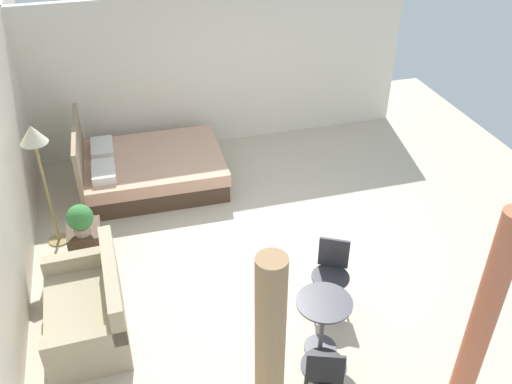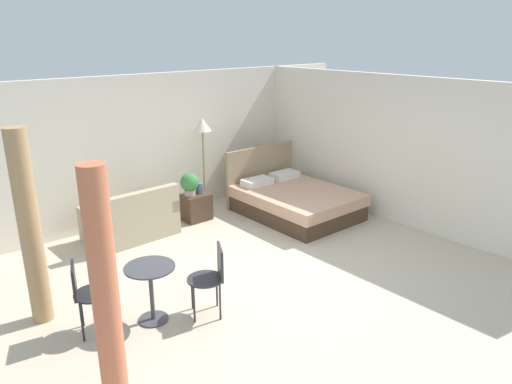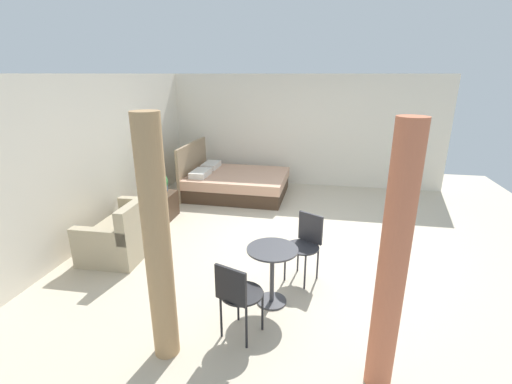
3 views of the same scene
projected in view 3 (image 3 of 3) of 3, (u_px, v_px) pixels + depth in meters
The scene contains 14 objects.
ground_plane at pixel (291, 236), 5.79m from camera, with size 8.99×9.22×0.02m, color beige.
wall_back at pixel (107, 153), 5.93m from camera, with size 8.99×0.12×2.51m, color silver.
wall_right at pixel (304, 131), 8.18m from camera, with size 0.12×6.22×2.51m, color silver.
bed at pixel (234, 183), 7.69m from camera, with size 1.65×2.11×1.10m.
couch at pixel (129, 231), 5.30m from camera, with size 1.40×0.84×0.85m.
nightstand at pixel (164, 205), 6.47m from camera, with size 0.48×0.41×0.47m.
potted_plant at pixel (159, 183), 6.23m from camera, with size 0.32×0.32×0.40m.
vase at pixel (164, 186), 6.48m from camera, with size 0.14×0.14×0.18m.
floor_lamp at pixel (150, 134), 6.58m from camera, with size 0.33×0.33×1.71m.
balcony_table at pixel (272, 266), 3.97m from camera, with size 0.57×0.57×0.68m.
cafe_chair_near_window at pixel (306, 240), 4.46m from camera, with size 0.58×0.58×0.85m.
cafe_chair_near_couch at pixel (237, 293), 3.40m from camera, with size 0.55×0.55×0.84m.
curtain_left at pixel (393, 266), 2.70m from camera, with size 0.22×0.22×2.25m.
curtain_right at pixel (157, 245), 3.03m from camera, with size 0.23×0.23×2.25m.
Camera 3 is at (-5.28, -0.42, 2.51)m, focal length 24.94 mm.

